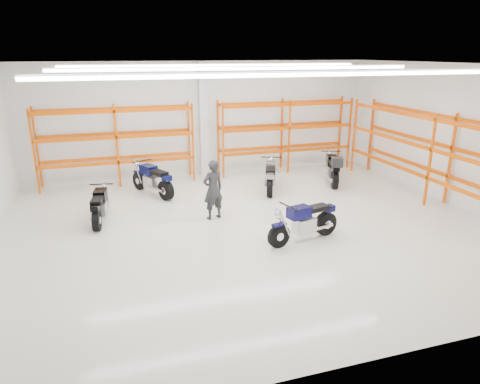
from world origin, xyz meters
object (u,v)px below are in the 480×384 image
object	(u,v)px
motorcycle_back_c	(270,177)
structural_column	(204,120)
motorcycle_back_d	(333,169)
motorcycle_back_b	(153,181)
motorcycle_main	(307,222)
motorcycle_back_a	(100,207)
standing_man	(213,190)

from	to	relation	value
motorcycle_back_c	structural_column	bearing A→B (deg)	122.17
motorcycle_back_d	structural_column	xyz separation A→B (m)	(-4.36, 2.75, 1.66)
motorcycle_back_b	motorcycle_main	bearing A→B (deg)	-55.56
motorcycle_back_c	structural_column	xyz separation A→B (m)	(-1.79, 2.84, 1.73)
motorcycle_main	motorcycle_back_a	size ratio (longest dim) A/B	1.06
motorcycle_back_b	standing_man	bearing A→B (deg)	-61.92
motorcycle_main	motorcycle_back_b	distance (m)	6.12
motorcycle_back_b	structural_column	world-z (taller)	structural_column
motorcycle_back_a	motorcycle_back_d	distance (m)	8.59
motorcycle_main	motorcycle_back_b	world-z (taller)	motorcycle_back_b
motorcycle_back_b	structural_column	size ratio (longest dim) A/B	0.48
motorcycle_back_b	structural_column	bearing A→B (deg)	42.68
motorcycle_back_d	structural_column	world-z (taller)	structural_column
motorcycle_back_b	motorcycle_back_c	world-z (taller)	motorcycle_back_b
motorcycle_back_a	motorcycle_back_c	xyz separation A→B (m)	(5.89, 1.38, 0.05)
motorcycle_main	motorcycle_back_c	distance (m)	4.38
structural_column	motorcycle_back_c	bearing A→B (deg)	-57.83
motorcycle_back_d	standing_man	bearing A→B (deg)	-157.59
motorcycle_back_b	motorcycle_back_d	distance (m)	6.70
motorcycle_back_a	motorcycle_back_b	size ratio (longest dim) A/B	0.97
motorcycle_back_a	motorcycle_back_b	bearing A→B (deg)	49.35
motorcycle_main	motorcycle_back_d	bearing A→B (deg)	54.04
motorcycle_back_a	motorcycle_back_d	size ratio (longest dim) A/B	0.89
motorcycle_main	structural_column	size ratio (longest dim) A/B	0.49
motorcycle_back_d	structural_column	distance (m)	5.41
motorcycle_main	motorcycle_back_c	bearing A→B (deg)	81.57
structural_column	motorcycle_back_b	bearing A→B (deg)	-137.32
motorcycle_back_a	motorcycle_back_c	size ratio (longest dim) A/B	0.96
motorcycle_back_b	structural_column	distance (m)	3.58
motorcycle_main	motorcycle_back_d	world-z (taller)	motorcycle_back_d
motorcycle_back_d	structural_column	bearing A→B (deg)	147.72
motorcycle_main	standing_man	bearing A→B (deg)	131.03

